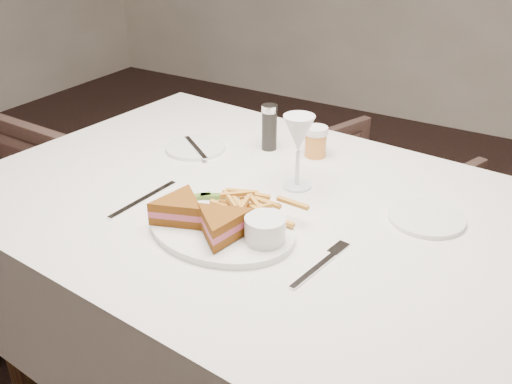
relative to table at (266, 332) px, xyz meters
name	(u,v)px	position (x,y,z in m)	size (l,w,h in m)	color
ground	(184,351)	(-0.40, 0.14, -0.38)	(5.00, 5.00, 0.00)	black
table	(266,332)	(0.00, 0.00, 0.00)	(1.38, 0.92, 0.75)	silver
chair_far	(368,208)	(-0.06, 0.87, -0.08)	(0.58, 0.54, 0.59)	#49332D
table_setting	(250,197)	(-0.01, -0.05, 0.41)	(0.80, 0.66, 0.18)	white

